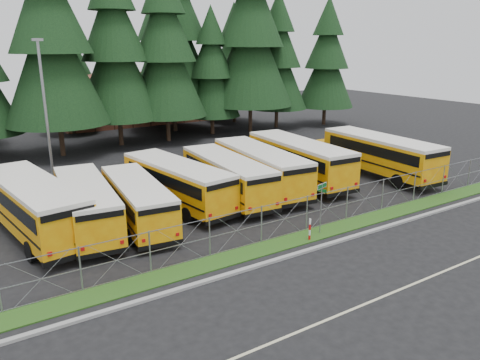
% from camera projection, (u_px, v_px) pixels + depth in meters
% --- Properties ---
extents(ground, '(120.00, 120.00, 0.00)m').
position_uv_depth(ground, '(308.00, 221.00, 26.81)').
color(ground, black).
rests_on(ground, ground).
extents(curb, '(50.00, 0.25, 0.12)m').
position_uv_depth(curb, '(347.00, 238.00, 24.29)').
color(curb, gray).
rests_on(curb, ground).
extents(grass_verge, '(50.00, 1.40, 0.06)m').
position_uv_depth(grass_verge, '(329.00, 230.00, 25.43)').
color(grass_verge, '#1A4915').
rests_on(grass_verge, ground).
extents(road_lane_line, '(50.00, 0.12, 0.01)m').
position_uv_depth(road_lane_line, '(429.00, 278.00, 20.36)').
color(road_lane_line, beige).
rests_on(road_lane_line, ground).
extents(chainlink_fence, '(44.00, 0.10, 2.00)m').
position_uv_depth(chainlink_fence, '(321.00, 210.00, 25.72)').
color(chainlink_fence, gray).
rests_on(chainlink_fence, ground).
extents(brick_building, '(22.00, 10.00, 6.00)m').
position_uv_depth(brick_building, '(143.00, 97.00, 61.34)').
color(brick_building, brown).
rests_on(brick_building, ground).
extents(bus_0, '(4.30, 11.81, 3.03)m').
position_uv_depth(bus_0, '(32.00, 207.00, 24.59)').
color(bus_0, orange).
rests_on(bus_0, ground).
extents(bus_1, '(3.61, 10.51, 2.70)m').
position_uv_depth(bus_1, '(86.00, 206.00, 25.33)').
color(bus_1, orange).
rests_on(bus_1, ground).
extents(bus_2, '(3.37, 10.00, 2.57)m').
position_uv_depth(bus_2, '(136.00, 202.00, 26.13)').
color(bus_2, orange).
rests_on(bus_2, ground).
extents(bus_3, '(3.91, 10.97, 2.81)m').
position_uv_depth(bus_3, '(174.00, 184.00, 29.06)').
color(bus_3, orange).
rests_on(bus_3, ground).
extents(bus_4, '(3.30, 10.83, 2.80)m').
position_uv_depth(bus_4, '(225.00, 178.00, 30.46)').
color(bus_4, orange).
rests_on(bus_4, ground).
extents(bus_5, '(3.84, 11.48, 2.95)m').
position_uv_depth(bus_5, '(258.00, 169.00, 32.17)').
color(bus_5, orange).
rests_on(bus_5, ground).
extents(bus_6, '(3.61, 11.84, 3.06)m').
position_uv_depth(bus_6, '(296.00, 161.00, 34.24)').
color(bus_6, orange).
rests_on(bus_6, ground).
extents(bus_east, '(3.37, 11.87, 3.08)m').
position_uv_depth(bus_east, '(376.00, 156.00, 35.78)').
color(bus_east, orange).
rests_on(bus_east, ground).
extents(street_sign, '(0.81, 0.54, 2.81)m').
position_uv_depth(street_sign, '(321.00, 198.00, 24.49)').
color(street_sign, gray).
rests_on(street_sign, ground).
extents(striped_bollard, '(0.11, 0.11, 1.20)m').
position_uv_depth(striped_bollard, '(310.00, 230.00, 24.03)').
color(striped_bollard, '#B20C0C').
rests_on(striped_bollard, ground).
extents(light_standard, '(0.70, 0.35, 10.14)m').
position_uv_depth(light_standard, '(45.00, 108.00, 32.59)').
color(light_standard, gray).
rests_on(light_standard, ground).
extents(conifer_3, '(8.98, 8.98, 19.86)m').
position_uv_depth(conifer_3, '(51.00, 42.00, 39.73)').
color(conifer_3, black).
rests_on(conifer_3, ground).
extents(conifer_4, '(8.20, 8.20, 18.13)m').
position_uv_depth(conifer_4, '(115.00, 51.00, 44.36)').
color(conifer_4, black).
rests_on(conifer_4, ground).
extents(conifer_5, '(8.07, 8.07, 17.84)m').
position_uv_depth(conifer_5, '(165.00, 53.00, 46.48)').
color(conifer_5, black).
rests_on(conifer_5, ground).
extents(conifer_6, '(6.22, 6.22, 13.76)m').
position_uv_depth(conifer_6, '(212.00, 71.00, 50.75)').
color(conifer_6, black).
rests_on(conifer_6, ground).
extents(conifer_7, '(9.43, 9.43, 20.85)m').
position_uv_depth(conifer_7, '(251.00, 37.00, 51.10)').
color(conifer_7, black).
rests_on(conifer_7, ground).
extents(conifer_8, '(7.11, 7.11, 15.73)m').
position_uv_depth(conifer_8, '(278.00, 61.00, 54.66)').
color(conifer_8, black).
rests_on(conifer_8, ground).
extents(conifer_9, '(6.89, 6.89, 15.24)m').
position_uv_depth(conifer_9, '(327.00, 62.00, 56.71)').
color(conifer_9, black).
rests_on(conifer_9, ground).
extents(conifer_11, '(6.56, 6.56, 14.51)m').
position_uv_depth(conifer_11, '(67.00, 68.00, 50.82)').
color(conifer_11, black).
rests_on(conifer_11, ground).
extents(conifer_12, '(10.08, 10.08, 22.28)m').
position_uv_depth(conifer_12, '(172.00, 31.00, 51.42)').
color(conifer_12, black).
rests_on(conifer_12, ground).
extents(conifer_13, '(6.66, 6.66, 14.72)m').
position_uv_depth(conifer_13, '(234.00, 64.00, 58.78)').
color(conifer_13, black).
rests_on(conifer_13, ground).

